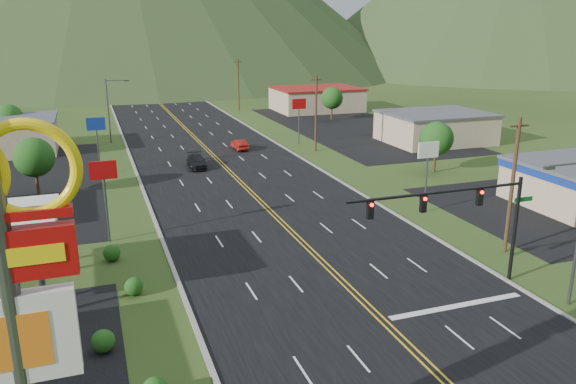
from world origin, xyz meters
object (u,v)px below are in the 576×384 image
object	(u,v)px
streetlight_west	(110,106)
car_dark_mid	(196,162)
pylon_sign	(9,294)
traffic_signal	(465,209)
car_red_far	(240,145)

from	to	relation	value
streetlight_west	car_dark_mid	xyz separation A→B (m)	(8.48, -18.77, -4.46)
streetlight_west	pylon_sign	bearing A→B (deg)	-94.47
traffic_signal	car_red_far	size ratio (longest dim) A/B	3.19
pylon_sign	car_dark_mid	xyz separation A→B (m)	(13.80, 49.23, -8.58)
pylon_sign	car_red_far	distance (m)	61.69
traffic_signal	streetlight_west	xyz separation A→B (m)	(-18.16, 56.00, -0.15)
streetlight_west	car_red_far	xyz separation A→B (m)	(15.86, -10.70, -4.50)
pylon_sign	streetlight_west	size ratio (longest dim) A/B	1.56
streetlight_west	car_dark_mid	distance (m)	21.07
pylon_sign	car_dark_mid	size ratio (longest dim) A/B	2.82
traffic_signal	streetlight_west	size ratio (longest dim) A/B	1.46
traffic_signal	car_dark_mid	distance (m)	38.75
pylon_sign	streetlight_west	world-z (taller)	pylon_sign
streetlight_west	car_red_far	bearing A→B (deg)	-34.02
traffic_signal	car_dark_mid	bearing A→B (deg)	104.58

